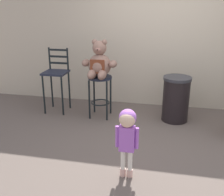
# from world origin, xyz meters

# --- Properties ---
(ground_plane) EXTENTS (24.00, 24.00, 0.00)m
(ground_plane) POSITION_xyz_m (0.00, 0.00, 0.00)
(ground_plane) COLOR brown
(building_wall) EXTENTS (7.61, 0.30, 3.35)m
(building_wall) POSITION_xyz_m (0.00, 1.82, 1.67)
(building_wall) COLOR #B9AB93
(building_wall) RESTS_ON ground_plane
(bar_stool_with_teddy) EXTENTS (0.42, 0.42, 0.75)m
(bar_stool_with_teddy) POSITION_xyz_m (-0.97, 0.87, 0.55)
(bar_stool_with_teddy) COLOR #1C202F
(bar_stool_with_teddy) RESTS_ON ground_plane
(teddy_bear) EXTENTS (0.62, 0.56, 0.64)m
(teddy_bear) POSITION_xyz_m (-0.97, 0.84, 0.99)
(teddy_bear) COLOR #856254
(teddy_bear) RESTS_ON bar_stool_with_teddy
(child_walking) EXTENTS (0.27, 0.22, 0.86)m
(child_walking) POSITION_xyz_m (-0.21, -0.86, 0.62)
(child_walking) COLOR #DAA99B
(child_walking) RESTS_ON ground_plane
(trash_bin) EXTENTS (0.48, 0.48, 0.79)m
(trash_bin) POSITION_xyz_m (0.36, 0.96, 0.40)
(trash_bin) COLOR black
(trash_bin) RESTS_ON ground_plane
(bar_chair_empty) EXTENTS (0.43, 0.43, 1.19)m
(bar_chair_empty) POSITION_xyz_m (-1.84, 0.98, 0.69)
(bar_chair_empty) COLOR #1C202F
(bar_chair_empty) RESTS_ON ground_plane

